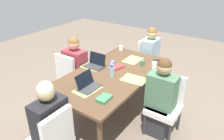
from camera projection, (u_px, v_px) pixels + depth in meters
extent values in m
plane|color=#756656|center=(112.00, 112.00, 3.75)|extent=(10.00, 10.00, 0.00)
cube|color=brown|center=(112.00, 74.00, 3.42)|extent=(2.04, 1.10, 0.04)
cylinder|color=brown|center=(162.00, 79.00, 4.05)|extent=(0.07, 0.07, 0.72)
cylinder|color=brown|center=(48.00, 114.00, 3.13)|extent=(0.07, 0.07, 0.72)
cylinder|color=brown|center=(119.00, 67.00, 4.52)|extent=(0.07, 0.07, 0.72)
cube|color=silver|center=(58.00, 131.00, 2.36)|extent=(0.42, 0.06, 0.45)
cylinder|color=#333338|center=(53.00, 140.00, 2.91)|extent=(0.04, 0.04, 0.37)
cube|color=#232328|center=(50.00, 120.00, 2.49)|extent=(0.40, 0.24, 0.50)
sphere|color=tan|center=(45.00, 92.00, 2.33)|extent=(0.20, 0.20, 0.20)
sphere|color=beige|center=(45.00, 90.00, 2.31)|extent=(0.19, 0.19, 0.19)
cube|color=silver|center=(74.00, 77.00, 4.01)|extent=(0.44, 0.44, 0.08)
cube|color=silver|center=(65.00, 68.00, 3.75)|extent=(0.06, 0.42, 0.45)
cylinder|color=#333338|center=(74.00, 81.00, 4.35)|extent=(0.04, 0.04, 0.37)
cylinder|color=#333338|center=(89.00, 86.00, 4.16)|extent=(0.04, 0.04, 0.37)
cylinder|color=#333338|center=(60.00, 89.00, 4.07)|extent=(0.04, 0.04, 0.37)
cylinder|color=#333338|center=(75.00, 96.00, 3.88)|extent=(0.04, 0.04, 0.37)
cube|color=#2D2D33|center=(77.00, 87.00, 4.06)|extent=(0.36, 0.34, 0.45)
cube|color=#93333D|center=(75.00, 64.00, 3.85)|extent=(0.24, 0.40, 0.50)
sphere|color=tan|center=(74.00, 44.00, 3.69)|extent=(0.20, 0.20, 0.20)
sphere|color=brown|center=(73.00, 42.00, 3.68)|extent=(0.19, 0.19, 0.19)
cube|color=silver|center=(151.00, 63.00, 4.57)|extent=(0.44, 0.44, 0.08)
cube|color=silver|center=(143.00, 50.00, 4.55)|extent=(0.42, 0.06, 0.45)
cylinder|color=#333338|center=(162.00, 72.00, 4.71)|extent=(0.04, 0.04, 0.37)
cylinder|color=#333338|center=(154.00, 79.00, 4.43)|extent=(0.04, 0.04, 0.37)
cylinder|color=#333338|center=(146.00, 68.00, 4.90)|extent=(0.04, 0.04, 0.37)
cylinder|color=#333338|center=(138.00, 74.00, 4.62)|extent=(0.04, 0.04, 0.37)
cube|color=#2D2D33|center=(149.00, 72.00, 4.60)|extent=(0.34, 0.36, 0.45)
cube|color=#99B7CC|center=(151.00, 51.00, 4.39)|extent=(0.40, 0.24, 0.50)
sphere|color=tan|center=(152.00, 33.00, 4.23)|extent=(0.20, 0.20, 0.20)
sphere|color=brown|center=(152.00, 32.00, 4.22)|extent=(0.19, 0.19, 0.19)
cube|color=silver|center=(164.00, 110.00, 3.13)|extent=(0.44, 0.44, 0.08)
cube|color=silver|center=(171.00, 88.00, 3.16)|extent=(0.06, 0.42, 0.45)
cylinder|color=#333338|center=(169.00, 135.00, 3.00)|extent=(0.04, 0.04, 0.37)
cylinder|color=#333338|center=(145.00, 124.00, 3.19)|extent=(0.04, 0.04, 0.37)
cylinder|color=#333338|center=(179.00, 120.00, 3.28)|extent=(0.04, 0.04, 0.37)
cylinder|color=#333338|center=(155.00, 111.00, 3.47)|extent=(0.04, 0.04, 0.37)
cube|color=#2D2D33|center=(158.00, 118.00, 3.25)|extent=(0.36, 0.34, 0.45)
cube|color=#4C7556|center=(162.00, 91.00, 3.04)|extent=(0.24, 0.40, 0.50)
sphere|color=tan|center=(164.00, 67.00, 2.87)|extent=(0.20, 0.20, 0.20)
sphere|color=#51381E|center=(165.00, 65.00, 2.86)|extent=(0.19, 0.19, 0.19)
cylinder|color=#8EA8B7|center=(112.00, 72.00, 3.26)|extent=(0.08, 0.08, 0.16)
sphere|color=#6B7FD1|center=(112.00, 62.00, 3.21)|extent=(0.06, 0.06, 0.06)
cylinder|color=#477A3D|center=(112.00, 64.00, 3.22)|extent=(0.01, 0.01, 0.07)
sphere|color=#6B7FD1|center=(112.00, 65.00, 3.21)|extent=(0.06, 0.06, 0.06)
cylinder|color=#477A3D|center=(112.00, 66.00, 3.22)|extent=(0.01, 0.01, 0.04)
sphere|color=#6B7FD1|center=(112.00, 65.00, 3.19)|extent=(0.05, 0.05, 0.05)
cylinder|color=#477A3D|center=(112.00, 66.00, 3.20)|extent=(0.01, 0.01, 0.04)
cube|color=#9EBC66|center=(87.00, 89.00, 2.96)|extent=(0.37, 0.28, 0.00)
cube|color=#9EBC66|center=(93.00, 67.00, 3.61)|extent=(0.27, 0.36, 0.00)
cube|color=#9EBC66|center=(133.00, 60.00, 3.86)|extent=(0.36, 0.26, 0.00)
cube|color=#9EBC66|center=(134.00, 79.00, 3.22)|extent=(0.29, 0.38, 0.00)
cube|color=#38383D|center=(94.00, 66.00, 3.59)|extent=(0.22, 0.32, 0.02)
cube|color=black|center=(97.00, 59.00, 3.61)|extent=(0.05, 0.31, 0.20)
cube|color=#38383D|center=(89.00, 88.00, 2.99)|extent=(0.32, 0.22, 0.02)
cube|color=black|center=(85.00, 79.00, 2.98)|extent=(0.31, 0.07, 0.19)
cylinder|color=#47704C|center=(142.00, 63.00, 3.63)|extent=(0.08, 0.08, 0.09)
cylinder|color=white|center=(154.00, 65.00, 3.55)|extent=(0.09, 0.09, 0.10)
cylinder|color=white|center=(121.00, 48.00, 4.27)|extent=(0.08, 0.08, 0.09)
cube|color=#B73338|center=(117.00, 67.00, 3.56)|extent=(0.23, 0.19, 0.03)
cube|color=#3D7F56|center=(104.00, 98.00, 2.74)|extent=(0.20, 0.15, 0.04)
cube|color=black|center=(157.00, 60.00, 3.83)|extent=(0.14, 0.17, 0.01)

